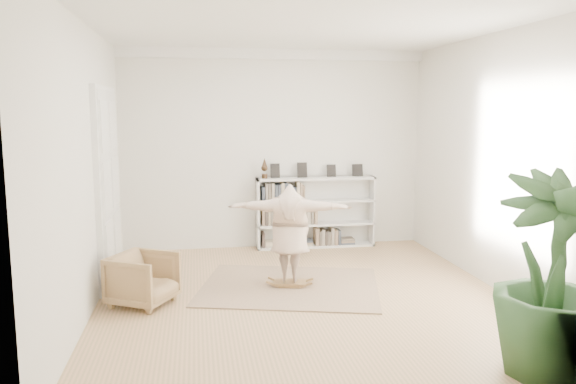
% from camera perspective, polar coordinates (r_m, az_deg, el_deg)
% --- Properties ---
extents(floor, '(6.00, 6.00, 0.00)m').
position_cam_1_polar(floor, '(7.74, 1.75, -10.69)').
color(floor, '#A38554').
rests_on(floor, ground).
extents(room_shell, '(6.00, 6.00, 6.00)m').
position_cam_1_polar(room_shell, '(10.27, -1.43, 13.84)').
color(room_shell, silver).
rests_on(room_shell, floor).
extents(doors, '(0.09, 1.78, 2.92)m').
position_cam_1_polar(doors, '(8.65, -17.81, 0.47)').
color(doors, white).
rests_on(doors, floor).
extents(bookshelf, '(2.20, 0.35, 1.64)m').
position_cam_1_polar(bookshelf, '(10.40, 2.79, -2.14)').
color(bookshelf, silver).
rests_on(bookshelf, floor).
extents(armchair, '(1.01, 1.00, 0.68)m').
position_cam_1_polar(armchair, '(7.62, -14.50, -8.58)').
color(armchair, tan).
rests_on(armchair, floor).
extents(rug, '(2.93, 2.58, 0.02)m').
position_cam_1_polar(rug, '(8.18, 0.18, -9.56)').
color(rug, tan).
rests_on(rug, floor).
extents(rocker_board, '(0.51, 0.38, 0.10)m').
position_cam_1_polar(rocker_board, '(8.17, 0.18, -9.20)').
color(rocker_board, brown).
rests_on(rocker_board, rug).
extents(person, '(1.80, 0.91, 1.42)m').
position_cam_1_polar(person, '(7.97, 0.18, -3.98)').
color(person, beige).
rests_on(person, rocker_board).
extents(houseplant, '(1.15, 1.15, 1.96)m').
position_cam_1_polar(houseplant, '(5.88, 25.25, -7.66)').
color(houseplant, '#2A4E27').
rests_on(houseplant, floor).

